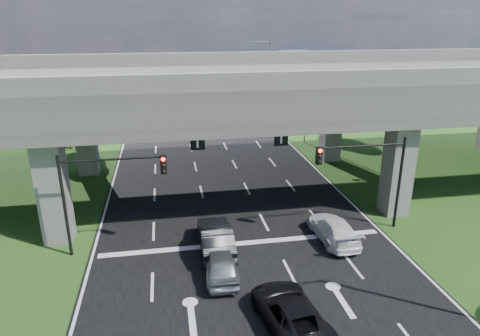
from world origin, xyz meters
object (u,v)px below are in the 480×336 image
object	(u,v)px
signal_right	(369,168)
car_white	(333,229)
car_trailing	(290,313)
car_dark	(215,237)
signal_left	(103,185)
streetlight_beyond	(267,71)
car_silver	(221,263)
streetlight_far	(303,89)

from	to	relation	value
signal_right	car_white	xyz separation A→B (m)	(-2.42, -0.94, -3.46)
signal_right	car_trailing	size ratio (longest dim) A/B	1.17
car_dark	signal_right	bearing A→B (deg)	-173.98
signal_left	car_dark	size ratio (longest dim) A/B	1.17
signal_left	car_trailing	world-z (taller)	signal_left
car_dark	car_trailing	bearing A→B (deg)	109.28
car_dark	streetlight_beyond	bearing A→B (deg)	-107.40
car_silver	car_white	size ratio (longest dim) A/B	0.88
signal_right	car_dark	size ratio (longest dim) A/B	1.17
signal_left	car_silver	distance (m)	7.76
streetlight_beyond	car_trailing	bearing A→B (deg)	-102.16
car_silver	car_dark	bearing A→B (deg)	-88.92
car_white	streetlight_far	bearing A→B (deg)	-104.33
streetlight_beyond	signal_right	bearing A→B (deg)	-93.61
streetlight_far	car_silver	distance (m)	26.96
signal_right	car_white	distance (m)	4.33
signal_left	car_white	bearing A→B (deg)	-4.08
car_white	signal_right	bearing A→B (deg)	-160.47
streetlight_far	signal_right	bearing A→B (deg)	-96.47
signal_right	streetlight_far	bearing A→B (deg)	83.53
car_trailing	streetlight_far	bearing A→B (deg)	-116.22
signal_right	car_silver	bearing A→B (deg)	-159.74
car_dark	streetlight_far	bearing A→B (deg)	-119.11
car_dark	car_trailing	xyz separation A→B (m)	(2.41, -7.05, -0.13)
streetlight_beyond	car_trailing	distance (m)	45.35
signal_left	car_trailing	bearing A→B (deg)	-43.47
streetlight_beyond	car_silver	size ratio (longest dim) A/B	2.35
car_silver	car_dark	distance (m)	2.63
signal_right	car_silver	size ratio (longest dim) A/B	1.41
car_silver	streetlight_far	bearing A→B (deg)	-114.63
streetlight_far	car_trailing	xyz separation A→B (m)	(-9.49, -28.05, -5.10)
car_silver	car_white	distance (m)	7.71
signal_right	car_white	world-z (taller)	signal_right
signal_left	car_silver	world-z (taller)	signal_left
car_silver	signal_left	bearing A→B (deg)	-28.68
car_trailing	car_silver	bearing A→B (deg)	-68.45
signal_left	streetlight_beyond	size ratio (longest dim) A/B	0.60
streetlight_far	car_dark	bearing A→B (deg)	-119.53
signal_left	car_dark	bearing A→B (deg)	-8.89
car_white	car_trailing	bearing A→B (deg)	54.08
signal_left	car_silver	size ratio (longest dim) A/B	1.41
streetlight_far	car_dark	size ratio (longest dim) A/B	1.96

